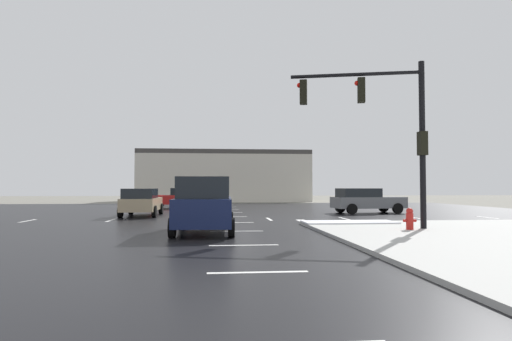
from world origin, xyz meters
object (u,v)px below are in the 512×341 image
(sedan_tan, at_px, (142,202))
(sedan_grey, at_px, (366,200))
(fire_hydrant, at_px, (410,219))
(suv_navy, at_px, (204,203))
(traffic_signal_mast, at_px, (385,118))
(sedan_red, at_px, (181,198))

(sedan_tan, xyz_separation_m, sedan_grey, (13.74, 1.50, 0.00))
(fire_hydrant, relative_size, suv_navy, 0.16)
(traffic_signal_mast, height_order, sedan_red, traffic_signal_mast)
(traffic_signal_mast, height_order, sedan_grey, traffic_signal_mast)
(fire_hydrant, relative_size, sedan_tan, 0.17)
(traffic_signal_mast, bearing_deg, fire_hydrant, 144.60)
(sedan_red, xyz_separation_m, sedan_grey, (12.16, -7.45, 0.00))
(sedan_red, relative_size, sedan_grey, 0.97)
(fire_hydrant, relative_size, sedan_grey, 0.17)
(fire_hydrant, xyz_separation_m, sedan_grey, (2.49, 11.67, 0.32))
(traffic_signal_mast, distance_m, sedan_red, 20.83)
(sedan_red, distance_m, sedan_tan, 9.09)
(traffic_signal_mast, xyz_separation_m, sedan_grey, (3.08, 10.97, -3.48))
(sedan_red, distance_m, sedan_grey, 14.26)
(suv_navy, bearing_deg, sedan_grey, -41.09)
(suv_navy, bearing_deg, fire_hydrant, -94.94)
(traffic_signal_mast, distance_m, suv_navy, 7.61)
(traffic_signal_mast, xyz_separation_m, sedan_tan, (-10.66, 9.47, -3.48))
(traffic_signal_mast, distance_m, sedan_grey, 11.91)
(fire_hydrant, distance_m, sedan_red, 21.43)
(sedan_tan, relative_size, sedan_grey, 0.97)
(sedan_grey, bearing_deg, suv_navy, -138.99)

